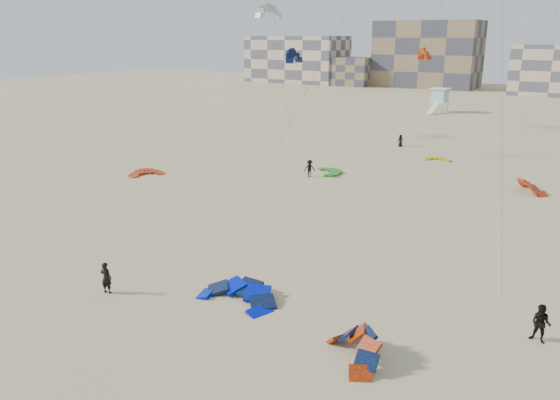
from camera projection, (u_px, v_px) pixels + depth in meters
The scene contains 18 objects.
ground at pixel (201, 285), 31.54m from camera, with size 320.00×320.00×0.00m, color #C3B583.
kite_ground_blue at pixel (237, 300), 29.74m from camera, with size 4.59×4.67×1.26m, color #000ECF, non-canonical shape.
kite_ground_orange at pixel (354, 358), 24.35m from camera, with size 3.31×2.78×1.97m, color red, non-canonical shape.
kite_ground_red at pixel (147, 175), 56.72m from camera, with size 3.38×3.54×0.79m, color red, non-canonical shape.
kite_ground_green at pixel (329, 173), 57.54m from camera, with size 3.33×3.53×0.43m, color green, non-canonical shape.
kite_ground_red_far at pixel (531, 192), 50.50m from camera, with size 3.68×3.33×1.96m, color red, non-canonical shape.
kite_ground_yellow at pixel (438, 160), 63.45m from camera, with size 2.69×2.83×0.38m, color #C2C40A, non-canonical shape.
kitesurfer_main at pixel (106, 278), 30.34m from camera, with size 0.67×0.44×1.83m, color black.
kitesurfer_b at pixel (541, 324), 25.40m from camera, with size 0.92×0.72×1.89m, color black.
kitesurfer_c at pixel (310, 168), 55.59m from camera, with size 1.15×0.66×1.78m, color black.
kitesurfer_e at pixel (400, 141), 71.03m from camera, with size 0.76×0.50×1.56m, color black.
kite_fly_grey at pixel (269, 13), 62.10m from camera, with size 7.79×5.41×16.52m.
kite_fly_navy at pixel (294, 57), 75.81m from camera, with size 5.31×4.14×11.39m.
kite_fly_red at pixel (424, 55), 84.42m from camera, with size 7.76×9.65×11.34m.
lifeguard_tower_far at pixel (439, 100), 103.09m from camera, with size 3.49×6.31×4.50m.
condo_west_a at pixel (297, 59), 170.62m from camera, with size 30.00×15.00×14.00m, color #C9B293.
condo_west_b at pixel (427, 54), 152.89m from camera, with size 28.00×14.00×18.00m, color #80694D.
condo_fill_left at pixel (352, 71), 159.67m from camera, with size 12.00×10.00×8.00m, color #80694D.
Camera 1 is at (19.22, -21.93, 13.78)m, focal length 35.00 mm.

